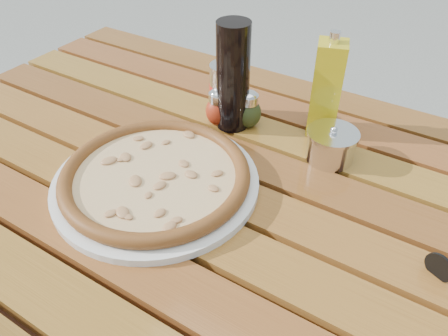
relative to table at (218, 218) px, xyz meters
The scene contains 9 objects.
table is the anchor object (origin of this frame).
plate 0.14m from the table, 151.17° to the right, with size 0.36×0.36×0.01m, color silver.
pizza 0.15m from the table, 151.17° to the right, with size 0.33×0.33×0.03m.
pepper_shaker 0.23m from the table, 122.14° to the left, with size 0.07×0.07×0.08m.
oregano_shaker 0.24m from the table, 104.92° to the left, with size 0.05×0.05×0.08m.
dark_bottle 0.27m from the table, 113.90° to the left, with size 0.07×0.07×0.22m, color black.
soda_can 0.27m from the table, 118.52° to the left, with size 0.08×0.08×0.12m.
olive_oil_cruet 0.32m from the table, 72.62° to the left, with size 0.07×0.07×0.21m.
parmesan_tin 0.25m from the table, 53.99° to the left, with size 0.11×0.11×0.07m.
Camera 1 is at (0.31, -0.48, 1.26)m, focal length 35.00 mm.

